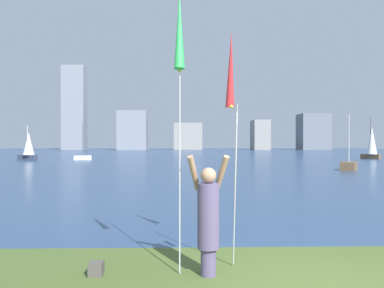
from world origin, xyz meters
name	(u,v)px	position (x,y,z in m)	size (l,w,h in m)	color
ground	(196,156)	(0.00, 50.95, -0.06)	(120.00, 138.00, 0.12)	#475B28
person	(208,216)	(-1.54, 0.60, 0.91)	(0.68, 0.50, 1.85)	#594C72
kite_flag_left	(179,38)	(-1.98, 0.49, 3.60)	(0.16, 0.63, 4.32)	#B2B2B7
kite_flag_right	(231,75)	(-1.10, 1.34, 3.21)	(0.16, 0.99, 3.93)	#B2B2B7
bag	(96,269)	(-3.26, 0.63, 0.10)	(0.21, 0.22, 0.21)	#4C4742
sailboat_0	(372,142)	(21.21, 39.57, 2.02)	(1.76, 2.24, 5.07)	brown
sailboat_2	(28,146)	(-19.42, 36.77, 1.64)	(2.48, 1.61, 3.94)	#333D51
sailboat_4	(349,166)	(10.13, 21.45, 0.33)	(1.73, 1.94, 4.11)	brown
sailboat_5	(83,157)	(-13.86, 38.67, 0.27)	(2.14, 1.38, 4.37)	white
skyline_tower_0	(74,108)	(-31.77, 96.04, 11.41)	(6.01, 4.21, 22.83)	gray
skyline_tower_1	(133,130)	(-15.59, 94.24, 5.22)	(7.71, 6.16, 10.45)	gray
skyline_tower_2	(188,136)	(-0.68, 99.44, 3.75)	(7.93, 4.97, 7.50)	gray
skyline_tower_3	(260,135)	(19.57, 97.39, 4.11)	(4.48, 6.78, 8.22)	gray
skyline_tower_4	(313,132)	(34.25, 96.57, 4.97)	(7.79, 6.69, 9.94)	slate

